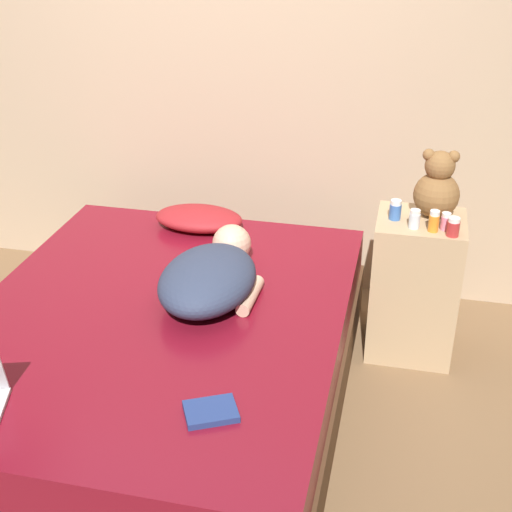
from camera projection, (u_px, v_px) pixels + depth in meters
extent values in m
plane|color=brown|center=(164.00, 404.00, 3.25)|extent=(12.00, 12.00, 0.00)
cube|color=tan|center=(231.00, 56.00, 3.77)|extent=(8.00, 0.06, 2.60)
cube|color=#4C331E|center=(162.00, 379.00, 3.19)|extent=(1.60, 2.02, 0.28)
cube|color=maroon|center=(159.00, 333.00, 3.07)|extent=(1.57, 1.98, 0.21)
cube|color=tan|center=(414.00, 286.00, 3.48)|extent=(0.41, 0.38, 0.72)
ellipsoid|color=maroon|center=(199.00, 218.00, 3.73)|extent=(0.47, 0.28, 0.11)
ellipsoid|color=#2D3851|center=(208.00, 279.00, 3.06)|extent=(0.42, 0.60, 0.20)
sphere|color=#DBAD8E|center=(232.00, 244.00, 3.39)|extent=(0.19, 0.19, 0.19)
cylinder|color=#DBAD8E|center=(250.00, 296.00, 3.08)|extent=(0.07, 0.26, 0.06)
sphere|color=brown|center=(436.00, 195.00, 3.31)|extent=(0.21, 0.21, 0.21)
sphere|color=brown|center=(440.00, 166.00, 3.24)|extent=(0.14, 0.14, 0.14)
sphere|color=brown|center=(429.00, 155.00, 3.23)|extent=(0.06, 0.06, 0.06)
sphere|color=brown|center=(454.00, 157.00, 3.21)|extent=(0.06, 0.06, 0.06)
cylinder|color=#3866B2|center=(395.00, 212.00, 3.31)|extent=(0.05, 0.05, 0.07)
cylinder|color=white|center=(396.00, 202.00, 3.28)|extent=(0.05, 0.05, 0.02)
cylinder|color=silver|center=(414.00, 221.00, 3.22)|extent=(0.05, 0.05, 0.07)
cylinder|color=white|center=(415.00, 212.00, 3.20)|extent=(0.05, 0.05, 0.02)
cylinder|color=pink|center=(445.00, 223.00, 3.21)|extent=(0.05, 0.05, 0.06)
cylinder|color=white|center=(447.00, 215.00, 3.19)|extent=(0.04, 0.04, 0.02)
cylinder|color=orange|center=(434.00, 223.00, 3.19)|extent=(0.05, 0.05, 0.08)
cylinder|color=white|center=(435.00, 213.00, 3.17)|extent=(0.04, 0.04, 0.02)
cylinder|color=#B72D2D|center=(453.00, 229.00, 3.15)|extent=(0.06, 0.06, 0.07)
cylinder|color=white|center=(454.00, 220.00, 3.13)|extent=(0.05, 0.05, 0.02)
cube|color=navy|center=(211.00, 412.00, 2.43)|extent=(0.22, 0.20, 0.02)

